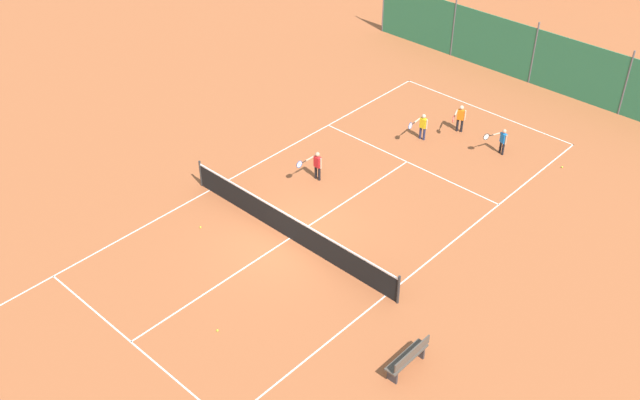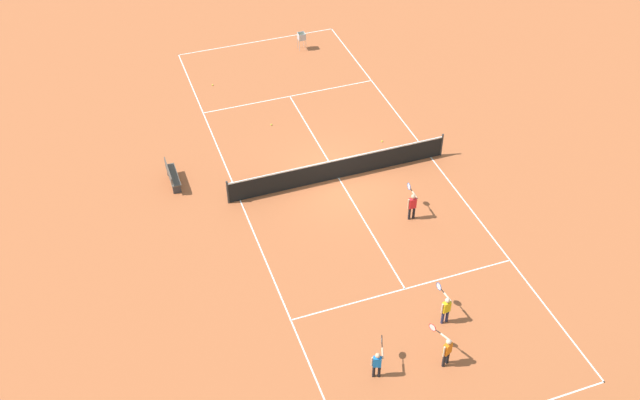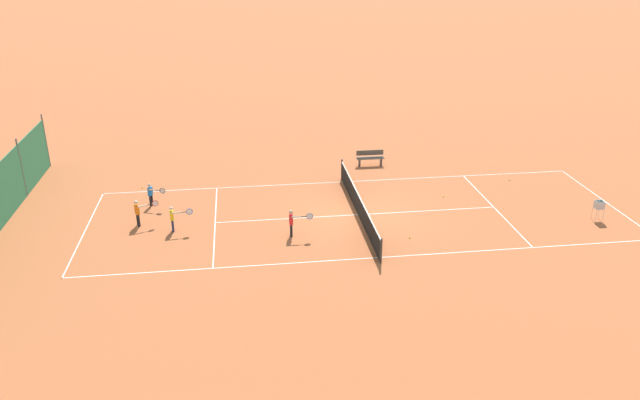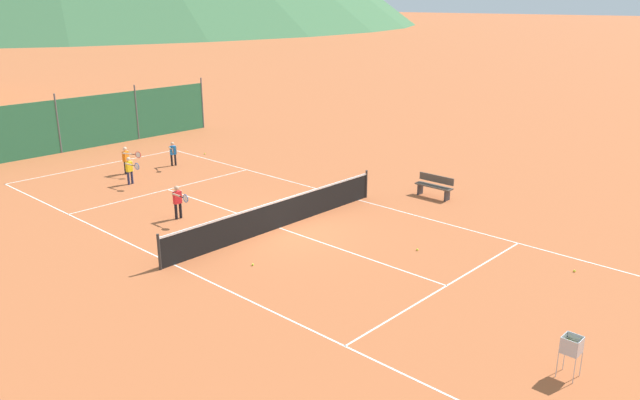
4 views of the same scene
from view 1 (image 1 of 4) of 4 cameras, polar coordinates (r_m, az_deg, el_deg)
The scene contains 12 objects.
ground_plane at distance 25.02m, azimuth -2.31°, elevation -2.92°, with size 600.00×600.00×0.00m, color #B25B33.
court_line_markings at distance 25.02m, azimuth -2.31°, elevation -2.92°, with size 8.25×23.85×0.01m.
tennis_net at distance 24.71m, azimuth -2.34°, elevation -2.02°, with size 9.18×0.08×1.06m.
windscreen_fence_far at distance 35.33m, azimuth 15.94°, elevation 10.50°, with size 17.28×0.08×2.90m.
player_far_service at distance 30.91m, azimuth 10.63°, elevation 6.24°, with size 0.40×1.03×1.19m.
player_far_baseline at distance 29.80m, azimuth 13.68°, elevation 4.49°, with size 0.64×0.86×1.09m.
player_near_baseline at distance 27.42m, azimuth -0.28°, elevation 2.76°, with size 0.41×0.99×1.18m.
player_near_service at distance 30.15m, azimuth 7.79°, elevation 5.67°, with size 0.38×0.98×1.13m.
tennis_ball_alley_left at distance 25.74m, azimuth -9.10°, elevation -2.06°, with size 0.07×0.07×0.07m, color #CCE033.
tennis_ball_far_corner at distance 22.01m, azimuth -7.82°, elevation -9.82°, with size 0.07×0.07×0.07m, color #CCE033.
tennis_ball_alley_right at distance 29.89m, azimuth 17.96°, elevation 2.40°, with size 0.07×0.07×0.07m, color #CCE033.
courtside_bench at distance 20.68m, azimuth 6.73°, elevation -11.85°, with size 0.36×1.50×0.84m.
Camera 1 is at (14.00, -13.59, 15.67)m, focal length 42.00 mm.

